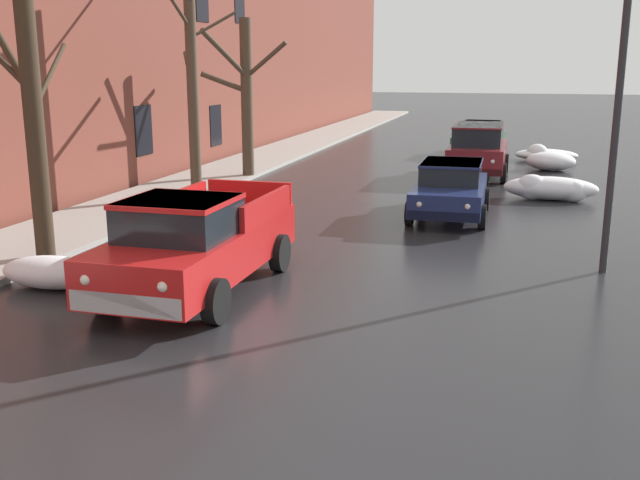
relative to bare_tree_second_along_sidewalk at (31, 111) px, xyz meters
name	(u,v)px	position (x,y,z in m)	size (l,w,h in m)	color
left_sidewalk_slab	(163,195)	(-1.09, 7.29, -2.93)	(2.77, 80.00, 0.13)	gray
snow_bank_near_corner_left	(56,273)	(1.28, -1.47, -2.71)	(1.92, 0.93, 0.56)	white
snow_bank_along_left_kerb	(551,161)	(10.24, 16.24, -2.65)	(1.79, 1.44, 0.69)	white
snow_bank_near_corner_right	(544,154)	(10.08, 19.01, -2.73)	(2.49, 1.23, 0.70)	white
snow_bank_far_right_pile	(549,188)	(10.00, 9.88, -2.65)	(2.68, 1.17, 0.74)	white
bare_tree_second_along_sidewalk	(31,111)	(0.00, 0.00, 0.00)	(2.24, 2.38, 5.67)	#382B1E
bare_tree_mid_block	(192,70)	(0.08, 7.14, 0.71)	(2.70, 3.22, 7.04)	#4C3D2D
bare_tree_far_down_block	(245,93)	(0.06, 11.32, -0.07)	(3.07, 3.36, 5.35)	#4C3D2D
pickup_truck_red_approaching_near_lane	(196,243)	(3.80, -1.02, -2.11)	(2.18, 5.15, 1.76)	red
sedan_darkblue_parked_kerbside_close	(451,188)	(7.43, 6.68, -2.24)	(1.97, 4.17, 1.42)	navy
suv_maroon_parked_kerbside_mid	(478,148)	(7.69, 13.97, -2.00)	(2.08, 4.40, 1.82)	maroon
sedan_green_parked_far_down_block	(480,137)	(7.38, 20.46, -2.24)	(2.26, 4.46, 1.42)	#1E5633
street_lamp_post	(621,75)	(10.76, 2.15, 0.70)	(0.44, 0.24, 6.66)	#28282D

